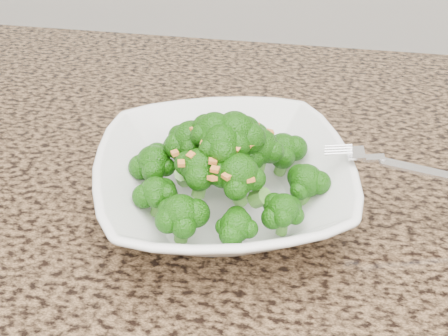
# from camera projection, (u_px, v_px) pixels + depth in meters

# --- Properties ---
(granite_counter) EXTENTS (1.64, 1.04, 0.03)m
(granite_counter) POSITION_uv_depth(u_px,v_px,m) (169.00, 279.00, 0.52)
(granite_counter) COLOR brown
(granite_counter) RESTS_ON cabinet
(bowl) EXTENTS (0.31, 0.31, 0.06)m
(bowl) POSITION_uv_depth(u_px,v_px,m) (224.00, 183.00, 0.56)
(bowl) COLOR white
(bowl) RESTS_ON granite_counter
(broccoli_pile) EXTENTS (0.22, 0.22, 0.07)m
(broccoli_pile) POSITION_uv_depth(u_px,v_px,m) (224.00, 128.00, 0.52)
(broccoli_pile) COLOR #19590A
(broccoli_pile) RESTS_ON bowl
(garlic_topping) EXTENTS (0.13, 0.13, 0.01)m
(garlic_topping) POSITION_uv_depth(u_px,v_px,m) (224.00, 93.00, 0.50)
(garlic_topping) COLOR orange
(garlic_topping) RESTS_ON broccoli_pile
(fork) EXTENTS (0.17, 0.04, 0.01)m
(fork) POSITION_uv_depth(u_px,v_px,m) (378.00, 159.00, 0.53)
(fork) COLOR silver
(fork) RESTS_ON bowl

